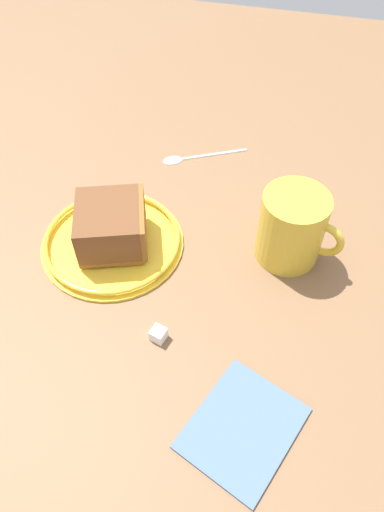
{
  "coord_description": "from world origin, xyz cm",
  "views": [
    {
      "loc": [
        12.65,
        -37.74,
        46.4
      ],
      "look_at": [
        4.08,
        -3.12,
        3.0
      ],
      "focal_mm": 33.48,
      "sensor_mm": 36.0,
      "label": 1
    }
  ],
  "objects_px": {
    "small_plate": "(112,241)",
    "cake_slice": "(111,225)",
    "teaspoon": "(187,157)",
    "folded_napkin": "(243,427)",
    "sugar_cube": "(159,334)",
    "tea_mug": "(292,227)"
  },
  "relations": [
    {
      "from": "folded_napkin",
      "to": "sugar_cube",
      "type": "relative_size",
      "value": 7.28
    },
    {
      "from": "teaspoon",
      "to": "sugar_cube",
      "type": "height_order",
      "value": "sugar_cube"
    },
    {
      "from": "small_plate",
      "to": "sugar_cube",
      "type": "xyz_separation_m",
      "value": [
        0.1,
        -0.12,
        0.0
      ]
    },
    {
      "from": "tea_mug",
      "to": "sugar_cube",
      "type": "bearing_deg",
      "value": -128.12
    },
    {
      "from": "folded_napkin",
      "to": "sugar_cube",
      "type": "xyz_separation_m",
      "value": [
        -0.11,
        0.08,
        0.0
      ]
    },
    {
      "from": "small_plate",
      "to": "tea_mug",
      "type": "bearing_deg",
      "value": 10.18
    },
    {
      "from": "sugar_cube",
      "to": "small_plate",
      "type": "bearing_deg",
      "value": 129.45
    },
    {
      "from": "cake_slice",
      "to": "tea_mug",
      "type": "height_order",
      "value": "tea_mug"
    },
    {
      "from": "folded_napkin",
      "to": "small_plate",
      "type": "bearing_deg",
      "value": 136.5
    },
    {
      "from": "cake_slice",
      "to": "sugar_cube",
      "type": "relative_size",
      "value": 6.98
    },
    {
      "from": "folded_napkin",
      "to": "sugar_cube",
      "type": "distance_m",
      "value": 0.13
    },
    {
      "from": "small_plate",
      "to": "cake_slice",
      "type": "height_order",
      "value": "cake_slice"
    },
    {
      "from": "cake_slice",
      "to": "folded_napkin",
      "type": "bearing_deg",
      "value": -44.0
    },
    {
      "from": "sugar_cube",
      "to": "teaspoon",
      "type": "bearing_deg",
      "value": 98.45
    },
    {
      "from": "small_plate",
      "to": "teaspoon",
      "type": "bearing_deg",
      "value": 75.1
    },
    {
      "from": "small_plate",
      "to": "cake_slice",
      "type": "distance_m",
      "value": 0.03
    },
    {
      "from": "teaspoon",
      "to": "folded_napkin",
      "type": "relative_size",
      "value": 1.09
    },
    {
      "from": "cake_slice",
      "to": "sugar_cube",
      "type": "xyz_separation_m",
      "value": [
        0.09,
        -0.12,
        -0.03
      ]
    },
    {
      "from": "cake_slice",
      "to": "tea_mug",
      "type": "bearing_deg",
      "value": 10.07
    },
    {
      "from": "cake_slice",
      "to": "teaspoon",
      "type": "bearing_deg",
      "value": 75.76
    },
    {
      "from": "small_plate",
      "to": "teaspoon",
      "type": "height_order",
      "value": "small_plate"
    },
    {
      "from": "cake_slice",
      "to": "tea_mug",
      "type": "distance_m",
      "value": 0.22
    }
  ]
}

